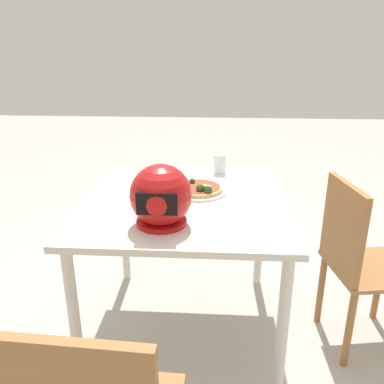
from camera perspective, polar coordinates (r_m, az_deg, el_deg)
ground_plane at (r=2.38m, az=-0.88°, el=-18.78°), size 14.00×14.00×0.00m
dining_table at (r=2.02m, az=-0.99°, el=-3.40°), size 1.00×1.07×0.78m
pizza_plate at (r=2.08m, az=0.96°, el=0.13°), size 0.29×0.29×0.01m
pizza at (r=2.06m, az=1.01°, el=0.57°), size 0.25×0.25×0.06m
motorcycle_helmet at (r=1.67m, az=-4.51°, el=-0.66°), size 0.27×0.27×0.27m
drinking_glass at (r=2.38m, az=4.02°, el=4.07°), size 0.07×0.07×0.12m
chair_side at (r=2.16m, az=22.64°, el=-8.74°), size 0.46×0.46×0.90m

